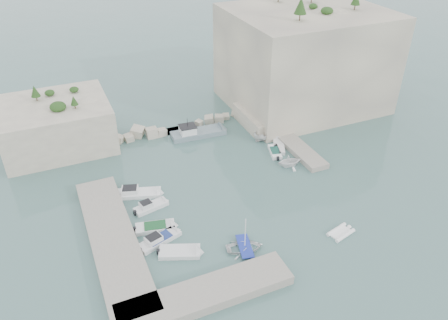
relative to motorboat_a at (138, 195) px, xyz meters
name	(u,v)px	position (x,y,z in m)	size (l,w,h in m)	color
ground	(242,202)	(12.18, -6.94, 0.00)	(400.00, 400.00, 0.00)	#476B67
cliff_east	(304,59)	(35.18, 16.06, 8.50)	(26.00, 22.00, 17.00)	beige
cliff_terrace	(266,117)	(25.18, 11.06, 1.25)	(8.00, 10.00, 2.50)	beige
outcrop_west	(57,124)	(-7.82, 18.06, 3.50)	(16.00, 14.00, 7.00)	beige
quay_west	(113,240)	(-4.82, -7.94, 0.55)	(5.00, 24.00, 1.10)	#9E9689
quay_south	(206,294)	(2.18, -19.44, 0.55)	(18.00, 4.00, 1.10)	#9E9689
ledge_east	(292,143)	(25.68, 3.06, 0.40)	(3.00, 16.00, 0.80)	#9E9689
breakwater	(181,125)	(11.18, 15.06, 0.70)	(28.00, 3.00, 1.40)	beige
motorboat_a	(138,195)	(0.00, 0.00, 0.00)	(6.77, 2.01, 1.40)	white
motorboat_b	(151,208)	(0.93, -3.42, 0.00)	(4.79, 1.57, 1.40)	silver
motorboat_c	(155,229)	(0.32, -7.43, 0.00)	(5.15, 1.87, 0.70)	silver
motorboat_d	(160,242)	(0.19, -9.77, 0.00)	(5.69, 1.69, 1.40)	silver
motorboat_e	(180,254)	(1.68, -12.55, 0.00)	(5.06, 2.07, 0.70)	silver
rowboat	(245,249)	(8.71, -14.83, 0.00)	(3.04, 4.25, 0.88)	white
inflatable_dinghy	(341,234)	(20.32, -17.05, 0.00)	(3.47, 1.68, 0.44)	white
tender_east_a	(289,166)	(22.17, -1.99, 0.00)	(3.19, 3.69, 1.94)	white
tender_east_b	(275,153)	(21.94, 1.91, 0.00)	(4.27, 1.46, 0.70)	white
tender_east_c	(279,148)	(23.39, 3.19, 0.00)	(5.12, 1.66, 0.70)	silver
tender_east_d	(268,139)	(22.99, 6.10, 0.00)	(1.94, 5.15, 1.99)	silver
work_boat	(198,135)	(13.16, 11.85, 0.00)	(9.76, 2.88, 2.20)	slate
rowboat_mast	(245,233)	(8.71, -14.83, 2.54)	(0.10, 0.10, 4.20)	white
vegetation	(278,5)	(30.01, 17.46, 17.93)	(53.48, 13.88, 13.40)	#1E4219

